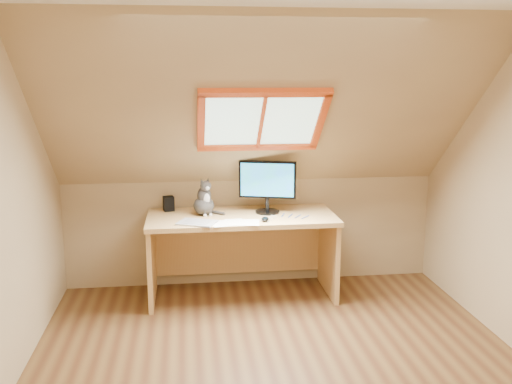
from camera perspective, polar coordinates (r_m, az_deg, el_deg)
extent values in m
plane|color=brown|center=(4.07, 2.56, -17.58)|extent=(3.50, 3.50, 0.00)
cube|color=tan|center=(2.01, 11.45, -11.93)|extent=(3.50, 0.02, 2.40)
cube|color=tan|center=(5.48, -0.46, -3.96)|extent=(3.50, 0.02, 1.00)
cube|color=tan|center=(4.51, 0.67, 8.11)|extent=(3.50, 1.56, 1.41)
cube|color=#B2E0CC|center=(4.59, 0.53, 7.30)|extent=(0.90, 0.53, 0.48)
cube|color=#E94C16|center=(4.59, 0.53, 7.30)|extent=(1.02, 0.64, 0.59)
cube|color=tan|center=(5.05, -1.45, -2.57)|extent=(1.66, 0.73, 0.04)
cube|color=tan|center=(5.15, -10.39, -6.89)|extent=(0.04, 0.65, 0.72)
cube|color=tan|center=(5.29, 7.28, -6.25)|extent=(0.04, 0.65, 0.72)
cube|color=tan|center=(5.47, -1.78, -5.54)|extent=(1.56, 0.03, 0.50)
cylinder|color=black|center=(5.13, 1.15, -1.98)|extent=(0.22, 0.22, 0.02)
cylinder|color=black|center=(5.11, 1.15, -1.23)|extent=(0.04, 0.04, 0.12)
cube|color=black|center=(5.07, 1.16, 1.26)|extent=(0.50, 0.17, 0.33)
cube|color=blue|center=(5.04, 1.12, 1.20)|extent=(0.46, 0.13, 0.29)
ellipsoid|color=#403C39|center=(5.08, -5.25, -1.37)|extent=(0.25, 0.27, 0.16)
ellipsoid|color=#403C39|center=(5.05, -5.21, -0.38)|extent=(0.16, 0.16, 0.17)
ellipsoid|color=silver|center=(5.00, -4.97, -0.69)|extent=(0.07, 0.05, 0.10)
ellipsoid|color=#403C39|center=(4.99, -5.06, 0.62)|extent=(0.12, 0.11, 0.09)
sphere|color=silver|center=(4.96, -4.87, 0.37)|extent=(0.04, 0.04, 0.04)
cone|color=#403C39|center=(4.99, -5.46, 1.12)|extent=(0.06, 0.05, 0.06)
cone|color=#403C39|center=(5.01, -4.83, 1.19)|extent=(0.05, 0.06, 0.06)
cube|color=black|center=(5.25, -8.73, -1.16)|extent=(0.11, 0.11, 0.13)
cube|color=#B2B2B7|center=(4.80, -5.91, -3.06)|extent=(0.37, 0.32, 0.01)
ellipsoid|color=black|center=(4.85, 0.91, -2.73)|extent=(0.08, 0.12, 0.03)
cube|color=white|center=(4.78, -2.58, -3.13)|extent=(0.33, 0.27, 0.00)
cube|color=white|center=(4.78, -2.58, -3.12)|extent=(0.32, 0.24, 0.00)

